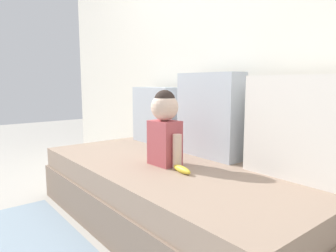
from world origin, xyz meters
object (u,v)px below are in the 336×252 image
object	(u,v)px
couch	(169,195)
toddler	(165,126)
throw_pillow_right	(295,127)
banana	(182,169)
throw_pillow_center	(209,115)
throw_pillow_left	(155,115)

from	to	relation	value
couch	toddler	world-z (taller)	toddler
throw_pillow_right	banana	bearing A→B (deg)	-137.11
couch	toddler	size ratio (longest dim) A/B	4.32
throw_pillow_center	banana	bearing A→B (deg)	-66.02
throw_pillow_center	toddler	world-z (taller)	throw_pillow_center
banana	throw_pillow_left	bearing A→B (deg)	153.04
couch	banana	xyz separation A→B (m)	(0.19, -0.05, 0.22)
throw_pillow_left	toddler	distance (m)	0.73
toddler	banana	xyz separation A→B (m)	(0.21, -0.04, -0.23)
throw_pillow_right	toddler	distance (m)	0.77
couch	throw_pillow_right	distance (m)	0.89
couch	throw_pillow_left	distance (m)	0.86
couch	toddler	bearing A→B (deg)	-136.33
throw_pillow_left	toddler	bearing A→B (deg)	-31.84
throw_pillow_left	toddler	size ratio (longest dim) A/B	1.01
couch	throw_pillow_right	world-z (taller)	throw_pillow_right
throw_pillow_center	couch	bearing A→B (deg)	-90.00
throw_pillow_right	throw_pillow_left	bearing A→B (deg)	180.00
throw_pillow_center	throw_pillow_right	xyz separation A→B (m)	(0.64, 0.00, -0.01)
throw_pillow_right	banana	size ratio (longest dim) A/B	3.32
couch	toddler	distance (m)	0.46
throw_pillow_right	toddler	xyz separation A→B (m)	(-0.66, -0.39, -0.03)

